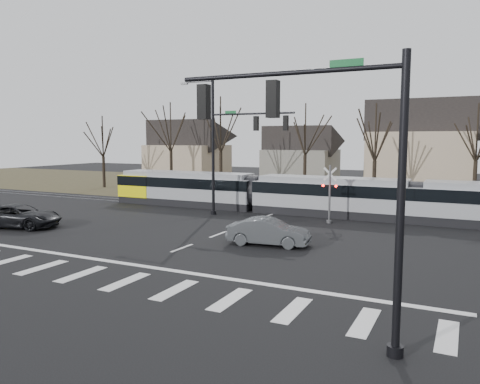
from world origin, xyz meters
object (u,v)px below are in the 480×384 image
at_px(tram, 330,195).
at_px(rail_crossing_signal, 330,196).
at_px(sedan, 268,232).
at_px(suv, 19,216).

distance_m(tram, rail_crossing_signal, 3.33).
xyz_separation_m(tram, rail_crossing_signal, (0.86, -3.21, 0.30)).
bearing_deg(sedan, rail_crossing_signal, -15.21).
xyz_separation_m(suv, rail_crossing_signal, (17.84, 10.53, 1.13)).
relative_size(sedan, suv, 0.79).
height_order(suv, rail_crossing_signal, rail_crossing_signal).
distance_m(tram, sedan, 11.33).
distance_m(sedan, suv, 16.87).
height_order(sedan, suv, suv).
bearing_deg(suv, tram, -66.68).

